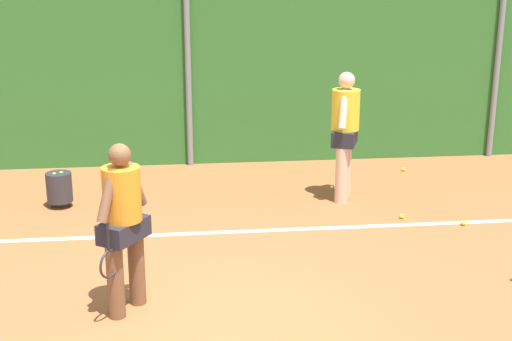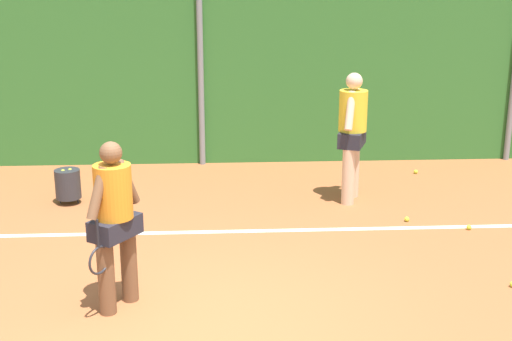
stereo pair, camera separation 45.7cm
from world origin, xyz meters
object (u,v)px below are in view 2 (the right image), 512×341
object	(u,v)px
player_midcourt	(352,130)
tennis_ball_1	(469,227)
ball_hopper	(68,184)
tennis_ball_4	(416,172)
player_foreground_near	(114,217)
tennis_ball_0	(407,219)

from	to	relation	value
player_midcourt	tennis_ball_1	xyz separation A→B (m)	(1.32, -1.29, -1.01)
ball_hopper	tennis_ball_4	xyz separation A→B (m)	(5.40, 1.20, -0.26)
ball_hopper	tennis_ball_1	size ratio (longest dim) A/B	7.78
player_midcourt	player_foreground_near	bearing A→B (deg)	158.64
ball_hopper	tennis_ball_4	distance (m)	5.53
tennis_ball_4	tennis_ball_0	bearing A→B (deg)	-108.35
player_foreground_near	tennis_ball_4	xyz separation A→B (m)	(4.25, 4.45, -0.92)
player_midcourt	tennis_ball_4	distance (m)	2.10
player_foreground_near	player_midcourt	xyz separation A→B (m)	(2.92, 3.19, 0.09)
player_foreground_near	tennis_ball_4	size ratio (longest dim) A/B	25.82
player_foreground_near	tennis_ball_4	world-z (taller)	player_foreground_near
tennis_ball_1	tennis_ball_4	size ratio (longest dim) A/B	1.00
ball_hopper	tennis_ball_1	xyz separation A→B (m)	(5.39, -1.36, -0.26)
ball_hopper	tennis_ball_0	xyz separation A→B (m)	(4.67, -1.01, -0.26)
tennis_ball_4	ball_hopper	bearing A→B (deg)	-167.52
tennis_ball_0	tennis_ball_1	world-z (taller)	same
tennis_ball_1	tennis_ball_4	bearing A→B (deg)	89.83
ball_hopper	tennis_ball_1	world-z (taller)	ball_hopper
ball_hopper	tennis_ball_4	world-z (taller)	ball_hopper
player_foreground_near	player_midcourt	distance (m)	4.32
tennis_ball_0	tennis_ball_1	xyz separation A→B (m)	(0.73, -0.34, 0.00)
player_midcourt	tennis_ball_0	size ratio (longest dim) A/B	28.21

